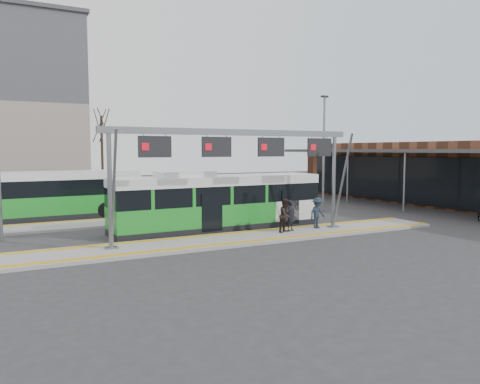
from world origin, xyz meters
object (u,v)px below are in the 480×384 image
object	(u,v)px
hero_bus	(218,202)
passenger_b	(286,215)
passenger_a	(291,216)
gantry	(239,151)
passenger_c	(317,213)

from	to	relation	value
hero_bus	passenger_b	world-z (taller)	hero_bus
hero_bus	passenger_a	bearing A→B (deg)	-48.42
gantry	passenger_b	world-z (taller)	gantry
passenger_a	gantry	bearing A→B (deg)	158.27
passenger_a	passenger_b	size ratio (longest dim) A/B	0.93
hero_bus	passenger_a	distance (m)	4.14
gantry	passenger_c	world-z (taller)	gantry
passenger_a	passenger_b	distance (m)	0.50
hero_bus	passenger_b	size ratio (longest dim) A/B	6.84
gantry	passenger_a	size ratio (longest dim) A/B	8.06
gantry	hero_bus	size ratio (longest dim) A/B	1.10
passenger_b	passenger_c	size ratio (longest dim) A/B	1.04
hero_bus	passenger_c	world-z (taller)	hero_bus
gantry	passenger_c	size ratio (longest dim) A/B	7.82
gantry	passenger_b	size ratio (longest dim) A/B	7.50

